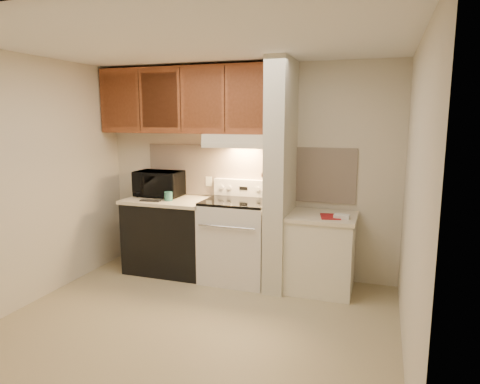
% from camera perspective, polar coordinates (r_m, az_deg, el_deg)
% --- Properties ---
extents(floor, '(3.60, 3.60, 0.00)m').
position_cam_1_polar(floor, '(4.19, -5.78, -16.93)').
color(floor, tan).
rests_on(floor, ground).
extents(ceiling, '(3.60, 3.60, 0.00)m').
position_cam_1_polar(ceiling, '(3.78, -6.48, 19.18)').
color(ceiling, white).
rests_on(ceiling, wall_back).
extents(wall_back, '(3.60, 2.50, 0.02)m').
position_cam_1_polar(wall_back, '(5.18, 0.82, 2.86)').
color(wall_back, beige).
rests_on(wall_back, floor).
extents(wall_left, '(0.02, 3.00, 2.50)m').
position_cam_1_polar(wall_left, '(4.82, -25.97, 1.32)').
color(wall_left, beige).
rests_on(wall_left, floor).
extents(wall_right, '(0.02, 3.00, 2.50)m').
position_cam_1_polar(wall_right, '(3.46, 22.13, -1.44)').
color(wall_right, beige).
rests_on(wall_right, floor).
extents(backsplash, '(2.60, 0.02, 0.63)m').
position_cam_1_polar(backsplash, '(5.17, 0.78, 2.67)').
color(backsplash, '#FFE2C9').
rests_on(backsplash, wall_back).
extents(range_body, '(0.76, 0.65, 0.92)m').
position_cam_1_polar(range_body, '(5.02, -0.41, -6.60)').
color(range_body, silver).
rests_on(range_body, floor).
extents(oven_window, '(0.50, 0.01, 0.30)m').
position_cam_1_polar(oven_window, '(4.72, -1.67, -7.17)').
color(oven_window, black).
rests_on(oven_window, range_body).
extents(oven_handle, '(0.65, 0.02, 0.02)m').
position_cam_1_polar(oven_handle, '(4.62, -1.85, -4.70)').
color(oven_handle, silver).
rests_on(oven_handle, range_body).
extents(cooktop, '(0.74, 0.64, 0.03)m').
position_cam_1_polar(cooktop, '(4.90, -0.42, -1.27)').
color(cooktop, black).
rests_on(cooktop, range_body).
extents(range_backguard, '(0.76, 0.08, 0.20)m').
position_cam_1_polar(range_backguard, '(5.15, 0.61, 0.57)').
color(range_backguard, silver).
rests_on(range_backguard, range_body).
extents(range_display, '(0.10, 0.01, 0.04)m').
position_cam_1_polar(range_display, '(5.11, 0.46, 0.49)').
color(range_display, black).
rests_on(range_display, range_backguard).
extents(range_knob_left_outer, '(0.05, 0.02, 0.05)m').
position_cam_1_polar(range_knob_left_outer, '(5.20, -2.48, 0.65)').
color(range_knob_left_outer, silver).
rests_on(range_knob_left_outer, range_backguard).
extents(range_knob_left_inner, '(0.05, 0.02, 0.05)m').
position_cam_1_polar(range_knob_left_inner, '(5.16, -1.44, 0.59)').
color(range_knob_left_inner, silver).
rests_on(range_knob_left_inner, range_backguard).
extents(range_knob_right_inner, '(0.05, 0.02, 0.05)m').
position_cam_1_polar(range_knob_right_inner, '(5.05, 2.39, 0.38)').
color(range_knob_right_inner, silver).
rests_on(range_knob_right_inner, range_backguard).
extents(range_knob_right_outer, '(0.05, 0.02, 0.05)m').
position_cam_1_polar(range_knob_right_outer, '(5.03, 3.49, 0.32)').
color(range_knob_right_outer, silver).
rests_on(range_knob_right_outer, range_backguard).
extents(dishwasher_front, '(1.00, 0.63, 0.87)m').
position_cam_1_polar(dishwasher_front, '(5.37, -9.34, -5.89)').
color(dishwasher_front, black).
rests_on(dishwasher_front, floor).
extents(left_countertop, '(1.04, 0.67, 0.04)m').
position_cam_1_polar(left_countertop, '(5.27, -9.48, -1.12)').
color(left_countertop, beige).
rests_on(left_countertop, dishwasher_front).
extents(spoon_rest, '(0.25, 0.10, 0.02)m').
position_cam_1_polar(spoon_rest, '(5.16, -11.87, -1.12)').
color(spoon_rest, black).
rests_on(spoon_rest, left_countertop).
extents(teal_jar, '(0.13, 0.13, 0.11)m').
position_cam_1_polar(teal_jar, '(5.14, -9.53, -0.55)').
color(teal_jar, '#307066').
rests_on(teal_jar, left_countertop).
extents(outlet, '(0.08, 0.01, 0.12)m').
position_cam_1_polar(outlet, '(5.34, -4.18, 1.42)').
color(outlet, silver).
rests_on(outlet, backsplash).
extents(microwave, '(0.58, 0.40, 0.32)m').
position_cam_1_polar(microwave, '(5.45, -10.70, 1.11)').
color(microwave, black).
rests_on(microwave, left_countertop).
extents(partition_pillar, '(0.22, 0.70, 2.50)m').
position_cam_1_polar(partition_pillar, '(4.71, 5.44, 2.10)').
color(partition_pillar, beige).
rests_on(partition_pillar, floor).
extents(pillar_trim, '(0.01, 0.70, 0.04)m').
position_cam_1_polar(pillar_trim, '(4.73, 4.08, 2.77)').
color(pillar_trim, brown).
rests_on(pillar_trim, partition_pillar).
extents(knife_strip, '(0.02, 0.42, 0.04)m').
position_cam_1_polar(knife_strip, '(4.68, 3.86, 2.94)').
color(knife_strip, black).
rests_on(knife_strip, partition_pillar).
extents(knife_blade_a, '(0.01, 0.03, 0.16)m').
position_cam_1_polar(knife_blade_a, '(4.54, 3.17, 1.45)').
color(knife_blade_a, silver).
rests_on(knife_blade_a, knife_strip).
extents(knife_handle_a, '(0.02, 0.02, 0.10)m').
position_cam_1_polar(knife_handle_a, '(4.51, 3.15, 3.32)').
color(knife_handle_a, black).
rests_on(knife_handle_a, knife_strip).
extents(knife_blade_b, '(0.01, 0.04, 0.18)m').
position_cam_1_polar(knife_blade_b, '(4.62, 3.46, 1.49)').
color(knife_blade_b, silver).
rests_on(knife_blade_b, knife_strip).
extents(knife_handle_b, '(0.02, 0.02, 0.10)m').
position_cam_1_polar(knife_handle_b, '(4.60, 3.46, 3.45)').
color(knife_handle_b, black).
rests_on(knife_handle_b, knife_strip).
extents(knife_blade_c, '(0.01, 0.04, 0.20)m').
position_cam_1_polar(knife_blade_c, '(4.70, 3.71, 1.50)').
color(knife_blade_c, silver).
rests_on(knife_blade_c, knife_strip).
extents(knife_handle_c, '(0.02, 0.02, 0.10)m').
position_cam_1_polar(knife_handle_c, '(4.67, 3.69, 3.54)').
color(knife_handle_c, black).
rests_on(knife_handle_c, knife_strip).
extents(knife_blade_d, '(0.01, 0.04, 0.16)m').
position_cam_1_polar(knife_blade_d, '(4.78, 3.99, 1.89)').
color(knife_blade_d, silver).
rests_on(knife_blade_d, knife_strip).
extents(knife_handle_d, '(0.02, 0.02, 0.10)m').
position_cam_1_polar(knife_handle_d, '(4.75, 3.97, 3.65)').
color(knife_handle_d, black).
rests_on(knife_handle_d, knife_strip).
extents(knife_blade_e, '(0.01, 0.04, 0.18)m').
position_cam_1_polar(knife_blade_e, '(4.84, 4.16, 1.86)').
color(knife_blade_e, silver).
rests_on(knife_blade_e, knife_strip).
extents(knife_handle_e, '(0.02, 0.02, 0.10)m').
position_cam_1_polar(knife_handle_e, '(4.83, 4.20, 3.75)').
color(knife_handle_e, black).
rests_on(knife_handle_e, knife_strip).
extents(oven_mitt, '(0.03, 0.10, 0.25)m').
position_cam_1_polar(oven_mitt, '(4.91, 4.38, 1.63)').
color(oven_mitt, slate).
rests_on(oven_mitt, partition_pillar).
extents(right_cab_base, '(0.70, 0.60, 0.81)m').
position_cam_1_polar(right_cab_base, '(4.82, 10.67, -8.18)').
color(right_cab_base, silver).
rests_on(right_cab_base, floor).
extents(right_countertop, '(0.74, 0.64, 0.04)m').
position_cam_1_polar(right_countertop, '(4.70, 10.83, -3.25)').
color(right_countertop, beige).
rests_on(right_countertop, right_cab_base).
extents(red_folder, '(0.25, 0.30, 0.01)m').
position_cam_1_polar(red_folder, '(4.62, 11.95, -3.22)').
color(red_folder, maroon).
rests_on(red_folder, right_countertop).
extents(white_box, '(0.16, 0.11, 0.04)m').
position_cam_1_polar(white_box, '(4.57, 13.41, -3.19)').
color(white_box, white).
rests_on(white_box, right_countertop).
extents(range_hood, '(0.78, 0.44, 0.15)m').
position_cam_1_polar(range_hood, '(4.93, 0.05, 6.88)').
color(range_hood, silver).
rests_on(range_hood, upper_cabinets).
extents(hood_lip, '(0.78, 0.04, 0.06)m').
position_cam_1_polar(hood_lip, '(4.74, -0.77, 6.21)').
color(hood_lip, silver).
rests_on(hood_lip, range_hood).
extents(upper_cabinets, '(2.18, 0.33, 0.77)m').
position_cam_1_polar(upper_cabinets, '(5.23, -7.14, 12.02)').
color(upper_cabinets, brown).
rests_on(upper_cabinets, wall_back).
extents(cab_door_a, '(0.46, 0.01, 0.63)m').
position_cam_1_polar(cab_door_a, '(5.50, -15.75, 11.63)').
color(cab_door_a, brown).
rests_on(cab_door_a, upper_cabinets).
extents(cab_gap_a, '(0.01, 0.01, 0.73)m').
position_cam_1_polar(cab_gap_a, '(5.35, -13.29, 11.79)').
color(cab_gap_a, black).
rests_on(cab_gap_a, upper_cabinets).
extents(cab_door_b, '(0.46, 0.01, 0.63)m').
position_cam_1_polar(cab_door_b, '(5.21, -10.68, 11.93)').
color(cab_door_b, brown).
rests_on(cab_door_b, upper_cabinets).
extents(cab_gap_b, '(0.01, 0.01, 0.73)m').
position_cam_1_polar(cab_gap_b, '(5.09, -7.94, 12.06)').
color(cab_gap_b, black).
rests_on(cab_gap_b, upper_cabinets).
extents(cab_door_c, '(0.46, 0.01, 0.63)m').
position_cam_1_polar(cab_door_c, '(4.97, -5.06, 12.17)').
color(cab_door_c, brown).
rests_on(cab_door_c, upper_cabinets).
extents(cab_gap_c, '(0.01, 0.01, 0.73)m').
position_cam_1_polar(cab_gap_c, '(4.87, -2.05, 12.25)').
color(cab_gap_c, black).
rests_on(cab_gap_c, upper_cabinets).
extents(cab_door_d, '(0.46, 0.01, 0.63)m').
position_cam_1_polar(cab_door_d, '(4.78, 1.08, 12.30)').
color(cab_door_d, brown).
rests_on(cab_door_d, upper_cabinets).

